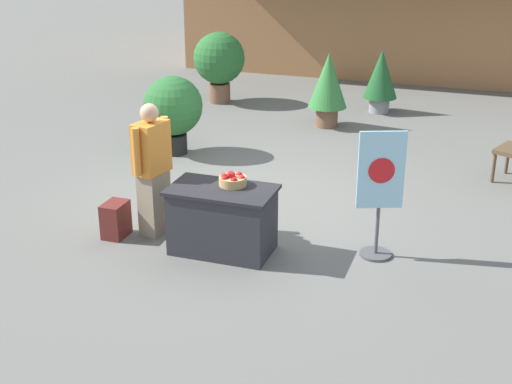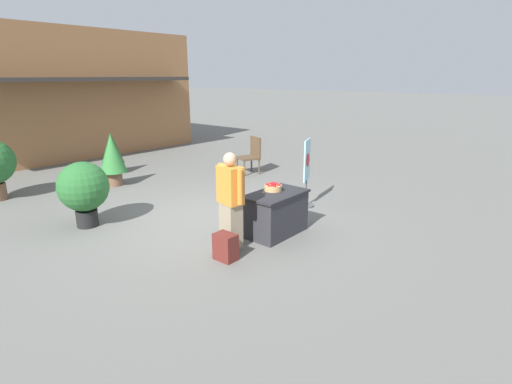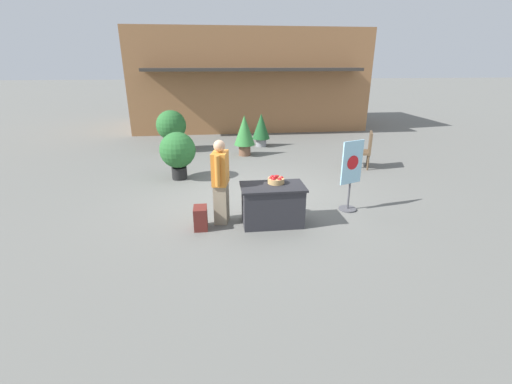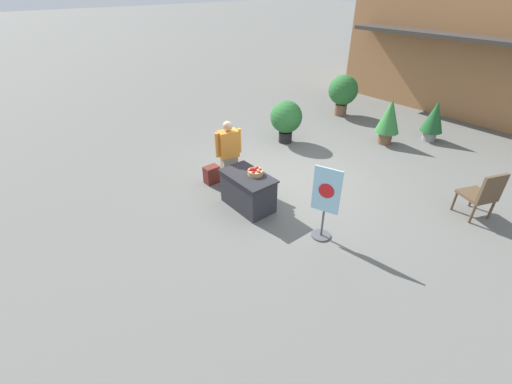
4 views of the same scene
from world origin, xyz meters
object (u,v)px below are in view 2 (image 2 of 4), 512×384
Objects in this scene: display_table at (276,213)px; potted_plant_far_left at (83,188)px; apple_basket at (273,187)px; patio_chair at (251,154)px; backpack at (225,247)px; poster_board at (307,171)px; person_visitor at (231,201)px; potted_plant_near_left at (112,156)px; potted_plant_near_right at (112,150)px.

potted_plant_far_left is (-1.96, 2.93, 0.35)m from display_table.
patio_chair is at bearing 45.54° from apple_basket.
backpack is 0.34× the size of potted_plant_far_left.
backpack is 0.29× the size of poster_board.
patio_chair is at bearing 45.93° from display_table.
person_visitor is 1.09× the size of poster_board.
person_visitor is 1.52× the size of patio_chair.
patio_chair is (3.13, 3.19, -0.26)m from apple_basket.
person_visitor is (-0.94, 0.20, 0.42)m from display_table.
patio_chair reaches higher than backpack.
poster_board reaches higher than potted_plant_far_left.
potted_plant_near_left is 1.06× the size of potted_plant_far_left.
poster_board is 1.23× the size of potted_plant_near_right.
person_visitor is 3.76× the size of backpack.
apple_basket is at bearing 57.99° from display_table.
potted_plant_near_left reaches higher than patio_chair.
poster_board is 6.00m from potted_plant_near_right.
display_table is at bearing -122.01° from apple_basket.
apple_basket is at bearing 7.86° from person_visitor.
apple_basket is 0.73× the size of backpack.
person_visitor reaches higher than display_table.
poster_board is 1.11× the size of potted_plant_near_left.
display_table is 0.81× the size of poster_board.
potted_plant_near_left is 2.91m from potted_plant_far_left.
potted_plant_near_right is 4.32m from potted_plant_far_left.
display_table is 0.95× the size of potted_plant_far_left.
apple_basket reaches higher than display_table.
display_table is at bearing -56.14° from potted_plant_far_left.
potted_plant_far_left is (-2.04, 2.80, -0.09)m from apple_basket.
poster_board is (1.65, 0.45, 0.39)m from display_table.
poster_board reaches higher than patio_chair.
patio_chair is 0.80× the size of potted_plant_near_left.
potted_plant_near_right is 0.96× the size of potted_plant_far_left.
patio_chair is (4.15, 3.12, -0.23)m from person_visitor.
display_table is at bearing 2.27° from backpack.
backpack is 5.66m from patio_chair.
person_visitor reaches higher than poster_board.
patio_chair is at bearing -49.92° from potted_plant_near_right.
person_visitor is at bearing 168.23° from display_table.
person_visitor reaches higher than potted_plant_near_right.
display_table reaches higher than backpack.
apple_basket is 5.01m from potted_plant_near_left.
apple_basket reaches higher than backpack.
potted_plant_far_left is (-1.91, -2.20, -0.03)m from potted_plant_near_left.
potted_plant_near_left is (0.88, 4.94, -0.04)m from person_visitor.
person_visitor is at bearing 58.95° from patio_chair.
potted_plant_near_right is (-1.00, 5.91, -0.10)m from poster_board.
potted_plant_near_right reaches higher than backpack.
potted_plant_near_left reaches higher than display_table.
potted_plant_near_left is at bearing 90.62° from display_table.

